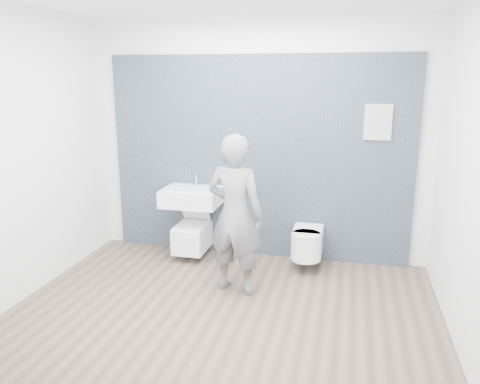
% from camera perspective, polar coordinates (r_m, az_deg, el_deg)
% --- Properties ---
extents(ground, '(4.00, 4.00, 0.00)m').
position_cam_1_polar(ground, '(4.60, -1.80, -13.98)').
color(ground, brown).
rests_on(ground, ground).
extents(room_shell, '(4.00, 4.00, 4.00)m').
position_cam_1_polar(room_shell, '(4.08, -1.99, 8.12)').
color(room_shell, silver).
rests_on(room_shell, ground).
extents(tile_wall, '(3.60, 0.06, 2.40)m').
position_cam_1_polar(tile_wall, '(5.90, 1.99, -7.46)').
color(tile_wall, black).
rests_on(tile_wall, ground).
extents(washbasin, '(0.67, 0.50, 0.50)m').
position_cam_1_polar(washbasin, '(5.60, -5.94, -0.54)').
color(washbasin, white).
rests_on(washbasin, ground).
extents(toilet_square, '(0.36, 0.52, 0.66)m').
position_cam_1_polar(toilet_square, '(5.73, -5.83, -5.30)').
color(toilet_square, white).
rests_on(toilet_square, ground).
extents(toilet_rounded, '(0.34, 0.58, 0.31)m').
position_cam_1_polar(toilet_rounded, '(5.41, 8.16, -6.16)').
color(toilet_rounded, white).
rests_on(toilet_rounded, ground).
extents(info_placard, '(0.29, 0.03, 0.39)m').
position_cam_1_polar(info_placard, '(5.77, 15.32, -8.51)').
color(info_placard, silver).
rests_on(info_placard, ground).
extents(visitor, '(0.66, 0.50, 1.63)m').
position_cam_1_polar(visitor, '(4.66, -0.57, -2.78)').
color(visitor, slate).
rests_on(visitor, ground).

